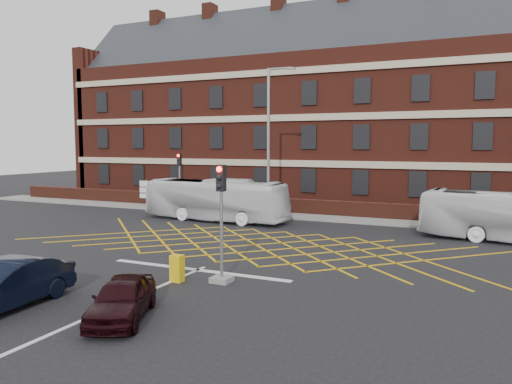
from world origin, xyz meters
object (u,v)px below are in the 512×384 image
at_px(street_lamp, 269,170).
at_px(car_navy, 6,285).
at_px(direction_signs, 146,190).
at_px(utility_cabinet, 177,268).
at_px(car_maroon, 122,298).
at_px(traffic_light_far, 180,186).
at_px(bus_left, 215,200).
at_px(traffic_light_near, 221,234).

bearing_deg(street_lamp, car_navy, -92.39).
xyz_separation_m(direction_signs, utility_cabinet, (13.96, -16.59, -0.89)).
distance_m(car_maroon, utility_cabinet, 4.00).
bearing_deg(car_maroon, traffic_light_far, 95.42).
bearing_deg(bus_left, traffic_light_near, -145.83).
relative_size(street_lamp, direction_signs, 4.39).
distance_m(traffic_light_far, street_lamp, 9.41).
bearing_deg(street_lamp, traffic_light_far, 160.70).
height_order(bus_left, direction_signs, bus_left).
height_order(bus_left, utility_cabinet, bus_left).
height_order(bus_left, traffic_light_far, traffic_light_far).
distance_m(traffic_light_far, utility_cabinet, 20.29).
height_order(direction_signs, utility_cabinet, direction_signs).
bearing_deg(direction_signs, bus_left, -22.51).
bearing_deg(traffic_light_far, street_lamp, -19.30).
height_order(bus_left, street_lamp, street_lamp).
relative_size(street_lamp, utility_cabinet, 9.81).
relative_size(bus_left, car_navy, 2.23).
bearing_deg(utility_cabinet, car_maroon, -79.16).
relative_size(traffic_light_far, street_lamp, 0.44).
height_order(traffic_light_near, traffic_light_far, same).
bearing_deg(bus_left, street_lamp, -75.17).
xyz_separation_m(car_navy, utility_cabinet, (3.09, 4.68, -0.24)).
bearing_deg(car_navy, traffic_light_far, 107.26).
distance_m(bus_left, traffic_light_near, 14.59).
relative_size(traffic_light_near, traffic_light_far, 1.00).
bearing_deg(traffic_light_near, bus_left, 120.27).
relative_size(car_maroon, traffic_light_near, 0.84).
height_order(street_lamp, direction_signs, street_lamp).
bearing_deg(traffic_light_far, direction_signs, -172.63).
distance_m(car_navy, direction_signs, 23.89).
distance_m(car_navy, utility_cabinet, 5.61).
distance_m(car_navy, traffic_light_far, 23.08).
bearing_deg(traffic_light_near, direction_signs, 134.11).
xyz_separation_m(car_maroon, utility_cabinet, (-0.75, 3.93, -0.12)).
bearing_deg(bus_left, car_navy, -167.38).
distance_m(traffic_light_near, street_lamp, 13.92).
height_order(traffic_light_far, direction_signs, traffic_light_far).
xyz_separation_m(car_navy, traffic_light_far, (-7.97, 21.64, 1.04)).
relative_size(car_maroon, direction_signs, 1.63).
relative_size(bus_left, utility_cabinet, 10.02).
relative_size(car_navy, utility_cabinet, 4.49).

